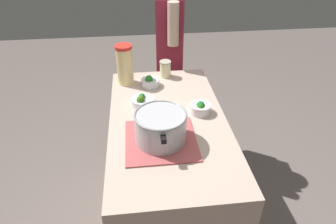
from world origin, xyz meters
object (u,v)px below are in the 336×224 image
(broccoli_bowl_front, at_px, (150,82))
(broccoli_bowl_back, at_px, (200,108))
(person_cook, at_px, (169,61))
(mason_jar, at_px, (165,69))
(cooking_pot, at_px, (161,127))
(lemonade_pitcher, at_px, (125,65))
(broccoli_bowl_center, at_px, (143,101))

(broccoli_bowl_front, distance_m, broccoli_bowl_back, 0.44)
(broccoli_bowl_back, xyz_separation_m, person_cook, (0.83, 0.08, -0.07))
(mason_jar, xyz_separation_m, broccoli_bowl_front, (-0.13, 0.12, -0.03))
(cooking_pot, bearing_deg, lemonade_pitcher, 15.32)
(cooking_pot, xyz_separation_m, lemonade_pitcher, (0.64, 0.18, 0.05))
(mason_jar, distance_m, person_cook, 0.36)
(lemonade_pitcher, bearing_deg, broccoli_bowl_front, -111.29)
(person_cook, bearing_deg, broccoli_bowl_center, 160.78)
(lemonade_pitcher, relative_size, broccoli_bowl_back, 2.21)
(broccoli_bowl_back, bearing_deg, person_cook, 5.61)
(cooking_pot, distance_m, lemonade_pitcher, 0.67)
(broccoli_bowl_front, distance_m, broccoli_bowl_center, 0.24)
(lemonade_pitcher, xyz_separation_m, broccoli_bowl_center, (-0.30, -0.10, -0.11))
(broccoli_bowl_front, bearing_deg, person_cook, -21.45)
(lemonade_pitcher, height_order, person_cook, person_cook)
(broccoli_bowl_front, xyz_separation_m, person_cook, (0.47, -0.19, -0.07))
(cooking_pot, bearing_deg, broccoli_bowl_center, 12.46)
(lemonade_pitcher, distance_m, broccoli_bowl_center, 0.33)
(cooking_pot, distance_m, person_cook, 1.07)
(cooking_pot, bearing_deg, person_cook, -9.16)
(lemonade_pitcher, bearing_deg, mason_jar, -76.60)
(lemonade_pitcher, xyz_separation_m, mason_jar, (0.07, -0.28, -0.08))
(mason_jar, relative_size, person_cook, 0.07)
(person_cook, bearing_deg, lemonade_pitcher, 139.89)
(lemonade_pitcher, distance_m, mason_jar, 0.29)
(broccoli_bowl_center, xyz_separation_m, broccoli_bowl_back, (-0.12, -0.33, 0.00))
(broccoli_bowl_front, bearing_deg, broccoli_bowl_center, 165.47)
(broccoli_bowl_center, relative_size, broccoli_bowl_back, 1.14)
(broccoli_bowl_center, bearing_deg, person_cook, -19.22)
(broccoli_bowl_center, bearing_deg, broccoli_bowl_front, -14.53)
(cooking_pot, distance_m, broccoli_bowl_back, 0.34)
(person_cook, bearing_deg, broccoli_bowl_front, 158.55)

